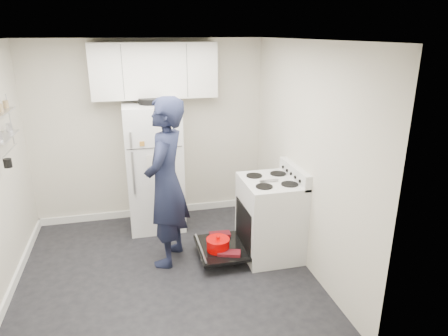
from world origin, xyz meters
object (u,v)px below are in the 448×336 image
object	(u,v)px
open_oven_door	(220,246)
refrigerator	(154,167)
person	(166,183)
electric_range	(269,218)

from	to	relation	value
open_oven_door	refrigerator	world-z (taller)	refrigerator
refrigerator	person	bearing A→B (deg)	-86.03
electric_range	refrigerator	distance (m)	1.71
person	open_oven_door	bearing A→B (deg)	98.11
electric_range	refrigerator	xyz separation A→B (m)	(-1.25, 1.10, 0.39)
open_oven_door	refrigerator	distance (m)	1.46
open_oven_door	person	world-z (taller)	person
open_oven_door	refrigerator	bearing A→B (deg)	119.88
electric_range	open_oven_door	xyz separation A→B (m)	(-0.61, -0.02, -0.28)
electric_range	person	bearing A→B (deg)	173.21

